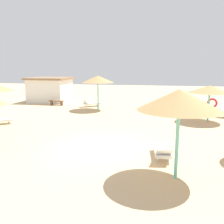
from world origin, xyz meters
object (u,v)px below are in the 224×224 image
parasol_1 (98,79)px  lounger_2 (162,151)px  beach_cabana (50,89)px  parasol_4 (210,89)px  parasol_2 (179,100)px  bench_1 (57,102)px  lounger_1 (91,103)px  bench_0 (162,102)px

parasol_1 → lounger_2: 12.52m
parasol_1 → beach_cabana: bearing=147.2°
parasol_1 → parasol_4: bearing=-19.3°
parasol_2 → lounger_2: bearing=103.9°
parasol_2 → parasol_4: parasol_2 is taller
beach_cabana → bench_1: bearing=-54.6°
lounger_1 → beach_cabana: bearing=154.5°
lounger_2 → parasol_4: bearing=68.1°
bench_1 → parasol_4: bearing=-19.3°
lounger_2 → beach_cabana: bearing=128.8°
parasol_1 → bench_1: 5.50m
parasol_2 → parasol_4: bearing=74.6°
parasol_2 → bench_0: (-0.48, 16.30, -2.39)m
parasol_1 → lounger_2: size_ratio=1.55×
lounger_1 → beach_cabana: size_ratio=0.43×
bench_1 → parasol_2: bearing=-53.2°
parasol_1 → parasol_2: parasol_2 is taller
lounger_1 → lounger_2: lounger_1 is taller
lounger_2 → beach_cabana: beach_cabana is taller
lounger_2 → bench_1: lounger_2 is taller
parasol_4 → parasol_2: bearing=-105.4°
parasol_2 → parasol_1: bearing=115.5°
lounger_2 → bench_0: size_ratio=1.27×
lounger_2 → bench_0: 14.41m
parasol_4 → bench_1: 14.40m
parasol_4 → bench_0: (-3.17, 6.58, -1.91)m
lounger_1 → lounger_2: (6.78, -12.55, -0.01)m
parasol_4 → bench_1: bearing=160.7°
lounger_2 → bench_1: 16.24m
parasol_2 → parasol_4: size_ratio=1.03×
bench_1 → lounger_1: bearing=0.2°
parasol_1 → parasol_2: size_ratio=0.98×
parasol_1 → lounger_1: (-1.15, 1.63, -2.40)m
parasol_4 → lounger_2: size_ratio=1.54×
bench_0 → bench_1: same height
bench_0 → parasol_2: bearing=-88.3°
parasol_1 → lounger_2: (5.63, -10.92, -2.40)m
parasol_2 → bench_1: 18.17m
beach_cabana → lounger_1: bearing=-25.5°
parasol_4 → bench_0: parasol_4 is taller
parasol_4 → bench_0: bearing=115.7°
lounger_1 → bench_0: bearing=15.4°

